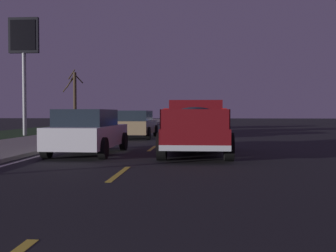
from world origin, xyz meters
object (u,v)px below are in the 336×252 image
at_px(sedan_white, 88,132).
at_px(sedan_tan, 136,124).
at_px(sedan_blue, 200,121).
at_px(bare_tree_far, 75,98).
at_px(gas_price_sign, 24,47).
at_px(sedan_silver, 199,120).
at_px(pickup_truck, 196,126).

height_order(sedan_white, sedan_tan, same).
bearing_deg(sedan_white, sedan_blue, -13.50).
height_order(sedan_blue, bare_tree_far, bare_tree_far).
relative_size(sedan_white, sedan_blue, 1.01).
bearing_deg(sedan_tan, bare_tree_far, 30.75).
bearing_deg(gas_price_sign, sedan_silver, -40.80).
bearing_deg(bare_tree_far, gas_price_sign, 179.77).
relative_size(sedan_tan, gas_price_sign, 0.61).
relative_size(sedan_white, gas_price_sign, 0.61).
xyz_separation_m(sedan_tan, gas_price_sign, (2.11, 7.37, 4.75)).
distance_m(pickup_truck, bare_tree_far, 23.66).
bearing_deg(gas_price_sign, sedan_blue, -65.69).
height_order(sedan_tan, gas_price_sign, gas_price_sign).
height_order(sedan_white, sedan_blue, same).
bearing_deg(sedan_tan, pickup_truck, -158.55).
relative_size(sedan_blue, sedan_tan, 0.99).
height_order(pickup_truck, sedan_silver, pickup_truck).
bearing_deg(sedan_tan, gas_price_sign, 74.04).
bearing_deg(bare_tree_far, sedan_white, -161.64).
height_order(pickup_truck, sedan_blue, pickup_truck).
bearing_deg(sedan_tan, sedan_silver, -13.36).
distance_m(sedan_tan, sedan_silver, 15.10).
bearing_deg(bare_tree_far, sedan_tan, -149.25).
relative_size(sedan_white, sedan_tan, 1.00).
bearing_deg(pickup_truck, sedan_blue, -0.61).
height_order(gas_price_sign, bare_tree_far, gas_price_sign).
bearing_deg(gas_price_sign, bare_tree_far, -0.23).
bearing_deg(bare_tree_far, pickup_truck, -152.91).
bearing_deg(pickup_truck, sedan_tan, 21.45).
bearing_deg(sedan_silver, pickup_truck, 179.81).
relative_size(sedan_silver, gas_price_sign, 0.60).
xyz_separation_m(pickup_truck, sedan_white, (-0.28, 3.68, -0.20)).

